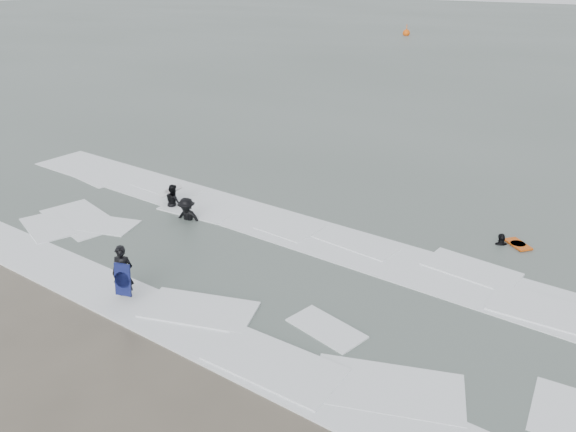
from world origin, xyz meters
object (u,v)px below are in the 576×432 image
Objects in this scene: surfer_centre at (126,299)px; surfer_breaker at (187,221)px; buoy at (406,33)px; surfer_wading at (174,207)px; surfer_right_near at (501,245)px.

surfer_breaker reaches higher than surfer_centre.
buoy reaches higher than surfer_breaker.
surfer_centre is 5.50m from surfer_breaker.
surfer_right_near is at bearing -134.07° from surfer_wading.
surfer_wading is 0.92× the size of buoy.
surfer_centre is 0.95× the size of surfer_breaker.
surfer_breaker is at bearing 87.99° from surfer_centre.
surfer_centre is at bearing 10.78° from surfer_right_near.
buoy is at bearing -103.12° from surfer_right_near.
buoy reaches higher than surfer_wading.
surfer_wading is (-3.88, 5.59, 0.00)m from surfer_centre.
surfer_centre is 1.04× the size of buoy.
surfer_centre reaches higher than surfer_right_near.
surfer_right_near is (10.25, 4.93, 0.00)m from surfer_breaker.
surfer_centre is 6.80m from surfer_wading.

